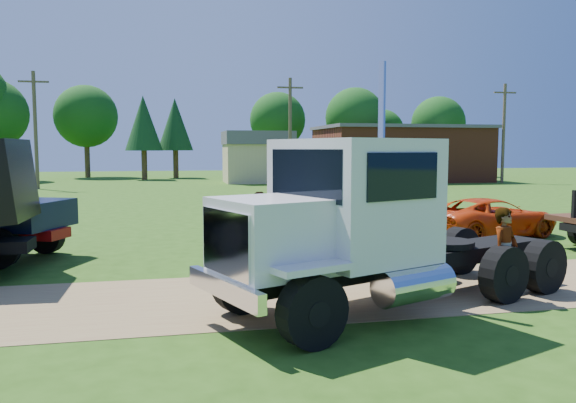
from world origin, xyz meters
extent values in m
plane|color=#264B10|center=(0.00, 0.00, 0.00)|extent=(140.00, 140.00, 0.00)
cube|color=brown|center=(0.00, 0.00, 0.01)|extent=(120.00, 4.20, 0.01)
cube|color=black|center=(0.52, -0.98, 0.85)|extent=(7.76, 3.82, 0.32)
cylinder|color=black|center=(-1.93, -3.15, 0.58)|extent=(1.22, 0.77, 1.16)
cylinder|color=black|center=(-1.93, -3.15, 0.58)|extent=(0.52, 0.51, 0.41)
cylinder|color=black|center=(-2.75, -1.04, 0.58)|extent=(1.22, 0.77, 1.16)
cylinder|color=black|center=(-2.75, -1.04, 0.58)|extent=(0.52, 0.51, 0.41)
cylinder|color=black|center=(2.51, -1.42, 0.58)|extent=(1.22, 0.77, 1.16)
cylinder|color=black|center=(2.51, -1.42, 0.58)|extent=(0.52, 0.51, 0.41)
cylinder|color=black|center=(1.69, 0.69, 0.58)|extent=(1.22, 0.77, 1.16)
cylinder|color=black|center=(1.69, 0.69, 0.58)|extent=(0.52, 0.51, 0.41)
cylinder|color=black|center=(3.79, -0.92, 0.58)|extent=(1.22, 0.77, 1.16)
cylinder|color=black|center=(3.79, -0.92, 0.58)|extent=(0.52, 0.51, 0.41)
cylinder|color=black|center=(2.97, 1.19, 0.58)|extent=(1.22, 0.77, 1.16)
cylinder|color=black|center=(2.97, 1.19, 0.58)|extent=(0.52, 0.51, 0.41)
cube|color=silver|center=(-2.29, -2.08, 1.64)|extent=(2.43, 2.37, 1.27)
cube|color=silver|center=(-3.18, -2.42, 1.59)|extent=(0.65, 1.51, 1.06)
cube|color=silver|center=(-3.23, -2.44, 0.85)|extent=(1.03, 2.33, 0.32)
cube|color=silver|center=(-0.71, -1.46, 2.17)|extent=(2.99, 3.17, 2.22)
cube|color=black|center=(-1.73, -1.86, 2.65)|extent=(0.82, 1.99, 0.90)
cube|color=black|center=(-0.25, -2.65, 2.65)|extent=(1.50, 0.62, 0.79)
cube|color=black|center=(-1.18, -0.27, 2.65)|extent=(1.50, 0.62, 0.79)
cube|color=silver|center=(-1.93, -3.15, 1.27)|extent=(1.36, 0.90, 0.11)
cube|color=silver|center=(-2.75, -1.04, 1.27)|extent=(1.36, 0.90, 0.11)
cylinder|color=silver|center=(0.08, -2.46, 0.74)|extent=(1.61, 1.13, 0.64)
cylinder|color=silver|center=(0.21, -0.48, 2.44)|extent=(0.19, 0.19, 4.87)
cylinder|color=black|center=(1.71, -0.52, 1.09)|extent=(1.51, 1.51, 0.13)
cylinder|color=black|center=(-8.44, 4.42, 0.52)|extent=(1.09, 0.71, 1.05)
cylinder|color=black|center=(-8.44, 4.42, 0.52)|extent=(0.47, 0.47, 0.37)
cylinder|color=black|center=(-7.67, 6.26, 0.52)|extent=(1.09, 0.71, 1.05)
cylinder|color=black|center=(-7.67, 6.26, 0.52)|extent=(0.47, 0.47, 0.37)
cube|color=black|center=(-8.67, 5.60, 1.29)|extent=(3.92, 3.31, 0.76)
imported|color=red|center=(7.01, 6.31, 0.69)|extent=(5.34, 3.34, 1.38)
cube|color=black|center=(7.77, 3.11, 1.42)|extent=(0.12, 0.12, 0.92)
imported|color=#999999|center=(2.65, -1.22, 0.95)|extent=(0.83, 0.73, 1.91)
imported|color=#999999|center=(-1.33, 6.00, 0.88)|extent=(0.97, 0.82, 1.76)
cube|color=brown|center=(18.00, 40.00, 2.50)|extent=(15.00, 10.00, 5.00)
cube|color=#515055|center=(18.00, 40.00, 5.15)|extent=(15.40, 10.40, 0.30)
cube|color=tan|center=(4.00, 40.00, 1.80)|extent=(6.00, 5.00, 3.60)
cube|color=#515055|center=(4.00, 40.00, 4.10)|extent=(6.20, 5.40, 1.20)
cylinder|color=brown|center=(-14.00, 35.00, 4.50)|extent=(0.28, 0.28, 9.00)
cube|color=brown|center=(-14.00, 35.00, 8.20)|extent=(2.20, 0.14, 0.14)
cylinder|color=brown|center=(6.00, 35.00, 4.50)|extent=(0.28, 0.28, 9.00)
cube|color=brown|center=(6.00, 35.00, 8.20)|extent=(2.20, 0.14, 0.14)
cylinder|color=brown|center=(26.00, 35.00, 4.50)|extent=(0.28, 0.28, 9.00)
cube|color=brown|center=(26.00, 35.00, 8.20)|extent=(2.20, 0.14, 0.14)
cylinder|color=#382717|center=(-12.71, 53.07, 1.78)|extent=(0.56, 0.56, 3.56)
sphere|color=#144110|center=(-12.71, 53.07, 6.61)|extent=(6.71, 6.71, 6.71)
cylinder|color=#382717|center=(-3.30, 49.85, 1.49)|extent=(0.56, 0.56, 2.98)
cone|color=#0F3216|center=(-3.30, 49.85, 5.70)|extent=(3.74, 3.74, 5.53)
cylinder|color=#382717|center=(8.61, 54.00, 1.74)|extent=(0.56, 0.56, 3.48)
sphere|color=#144110|center=(8.61, 54.00, 6.47)|extent=(6.57, 6.57, 6.57)
cylinder|color=#382717|center=(17.00, 50.56, 1.80)|extent=(0.56, 0.56, 3.61)
sphere|color=#144110|center=(17.00, 50.56, 6.70)|extent=(6.81, 6.81, 6.81)
cylinder|color=#382717|center=(26.30, 48.43, 1.62)|extent=(0.56, 0.56, 3.24)
sphere|color=#144110|center=(26.30, 48.43, 6.02)|extent=(6.12, 6.12, 6.12)
cylinder|color=#382717|center=(-6.46, 47.25, 1.48)|extent=(0.56, 0.56, 2.97)
cone|color=#0F3216|center=(-6.46, 47.25, 5.68)|extent=(3.73, 3.73, 5.52)
cylinder|color=#382717|center=(21.53, 53.60, 1.41)|extent=(0.56, 0.56, 2.82)
sphere|color=#144110|center=(21.53, 53.60, 5.24)|extent=(5.32, 5.32, 5.32)
camera|label=1|loc=(-4.08, -11.40, 3.10)|focal=35.00mm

